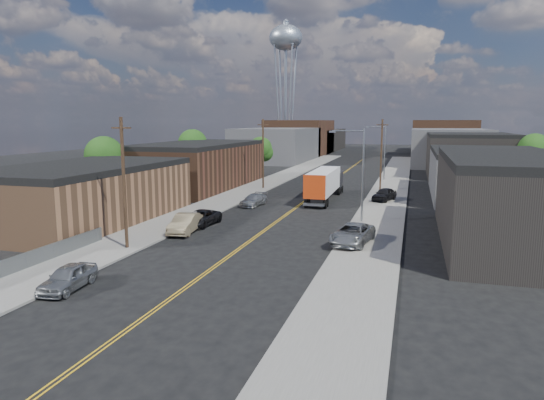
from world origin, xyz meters
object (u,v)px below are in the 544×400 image
Objects in this scene: water_tower at (286,43)px; semi_truck at (326,182)px; car_right_lot_a at (352,234)px; car_left_c at (200,218)px; car_left_d at (254,200)px; car_right_lot_c at (384,194)px; car_left_b at (185,224)px; car_left_a at (68,277)px.

semi_truck is (24.17, -72.03, -28.47)m from water_tower.
car_right_lot_a is (6.03, -21.97, -1.25)m from semi_truck.
car_left_c is (15.60, -90.54, -29.94)m from water_tower.
semi_truck is at bearing 50.72° from car_left_d.
car_right_lot_a is 1.24× the size of car_right_lot_c.
car_left_b is 1.07× the size of car_left_d.
car_left_d is 20.03m from car_right_lot_a.
car_right_lot_a is (14.60, -0.28, 0.10)m from car_left_b.
semi_truck reaches higher than car_left_c.
car_left_c is 0.92× the size of car_right_lot_a.
car_left_a is at bearing -86.40° from car_left_c.
car_left_a is 0.91× the size of car_left_d.
semi_truck is 37.81m from car_left_a.
car_right_lot_a is at bearing -75.45° from semi_truck.
car_left_b is at bearing -80.55° from water_tower.
car_left_d is (1.40, 14.78, -0.15)m from car_left_b.
car_right_lot_c reaches higher than car_left_d.
water_tower is 103.11m from car_right_lot_a.
water_tower is 96.63m from car_left_c.
water_tower is 7.20× the size of car_left_c.
car_left_d is (17.00, -78.93, -29.97)m from water_tower.
car_left_b reaches higher than car_left_a.
water_tower is 7.35× the size of car_left_b.
car_left_a is at bearing -103.91° from semi_truck.
car_left_b is at bearing -107.42° from car_right_lot_c.
car_left_c is 24.53m from car_right_lot_c.
car_right_lot_c is at bearing 33.45° from car_left_d.
car_left_b is 14.85m from car_left_d.
water_tower is at bearing 117.08° from car_right_lot_a.
car_left_c is at bearing 175.94° from car_right_lot_a.
water_tower is 86.13m from car_left_d.
car_right_lot_a is 22.30m from car_right_lot_c.
semi_truck is at bearing 71.45° from car_left_a.
car_left_d is (1.40, 11.61, -0.03)m from car_left_c.
car_right_lot_c is at bearing 96.32° from car_right_lot_a.
water_tower is 83.74m from car_right_lot_c.
car_left_a is 20.81m from car_right_lot_a.
car_right_lot_a is at bearing -9.73° from car_left_c.
car_right_lot_c reaches higher than car_left_c.
car_right_lot_a is (30.20, -94.00, -29.72)m from water_tower.
car_left_a is at bearing -94.80° from car_right_lot_c.
car_left_b reaches higher than car_left_d.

